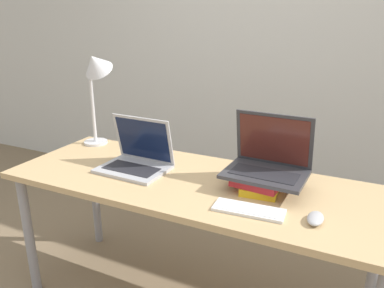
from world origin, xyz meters
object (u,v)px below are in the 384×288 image
at_px(laptop_left, 137,159).
at_px(laptop_on_books, 268,162).
at_px(wireless_keyboard, 249,210).
at_px(book_stack, 261,181).
at_px(desk_lamp, 95,74).
at_px(mouse, 315,218).

xyz_separation_m(laptop_left, laptop_on_books, (0.65, 0.08, 0.07)).
bearing_deg(wireless_keyboard, laptop_on_books, 89.73).
xyz_separation_m(book_stack, desk_lamp, (-1.01, 0.15, 0.39)).
relative_size(laptop_on_books, mouse, 3.32).
bearing_deg(book_stack, laptop_on_books, 64.63).
height_order(book_stack, desk_lamp, desk_lamp).
bearing_deg(book_stack, mouse, -36.45).
bearing_deg(laptop_left, book_stack, 3.77).
distance_m(wireless_keyboard, mouse, 0.25).
bearing_deg(laptop_on_books, wireless_keyboard, -90.27).
relative_size(mouse, desk_lamp, 0.19).
bearing_deg(laptop_on_books, mouse, -42.65).
xyz_separation_m(wireless_keyboard, mouse, (0.25, 0.03, 0.01)).
bearing_deg(wireless_keyboard, mouse, 6.79).
bearing_deg(mouse, laptop_left, 170.31).
relative_size(laptop_on_books, desk_lamp, 0.63).
bearing_deg(book_stack, laptop_left, -176.23).
height_order(laptop_left, wireless_keyboard, laptop_left).
height_order(book_stack, laptop_on_books, laptop_on_books).
bearing_deg(desk_lamp, wireless_keyboard, -20.10).
xyz_separation_m(book_stack, mouse, (0.26, -0.19, -0.02)).
distance_m(mouse, desk_lamp, 1.39).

